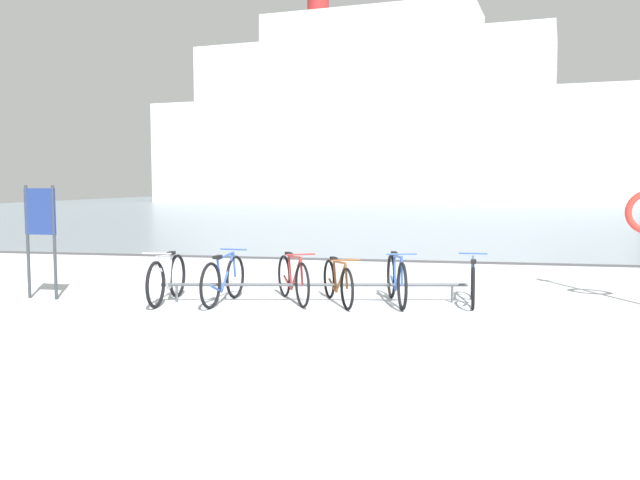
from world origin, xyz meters
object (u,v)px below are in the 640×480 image
at_px(bicycle_5, 473,282).
at_px(info_sign, 40,223).
at_px(bicycle_2, 293,279).
at_px(bicycle_1, 223,280).
at_px(bicycle_3, 338,282).
at_px(bicycle_4, 396,280).
at_px(bicycle_0, 167,279).
at_px(ferry_ship, 380,125).

relative_size(bicycle_5, info_sign, 0.89).
xyz_separation_m(bicycle_2, info_sign, (-4.08, -0.51, 0.88)).
height_order(bicycle_1, bicycle_3, bicycle_1).
bearing_deg(bicycle_4, bicycle_2, -174.29).
relative_size(bicycle_0, ferry_ship, 0.04).
height_order(bicycle_2, info_sign, info_sign).
relative_size(bicycle_0, info_sign, 0.90).
bearing_deg(bicycle_0, bicycle_5, 10.04).
relative_size(bicycle_2, info_sign, 0.83).
xyz_separation_m(bicycle_1, bicycle_3, (1.77, 0.29, -0.03)).
distance_m(bicycle_2, bicycle_3, 0.73).
height_order(bicycle_3, info_sign, info_sign).
xyz_separation_m(bicycle_0, bicycle_3, (2.67, 0.41, -0.03)).
xyz_separation_m(bicycle_3, ferry_ship, (-4.97, 52.78, 6.91)).
relative_size(bicycle_0, bicycle_2, 1.09).
xyz_separation_m(bicycle_1, bicycle_4, (2.67, 0.48, 0.01)).
relative_size(bicycle_3, bicycle_4, 0.90).
bearing_deg(bicycle_0, bicycle_4, 9.52).
relative_size(bicycle_1, bicycle_3, 1.07).
bearing_deg(info_sign, bicycle_5, 7.52).
bearing_deg(ferry_ship, bicycle_4, -83.63).
height_order(bicycle_4, bicycle_5, bicycle_4).
distance_m(bicycle_5, ferry_ship, 53.27).
bearing_deg(bicycle_2, bicycle_4, 5.71).
bearing_deg(bicycle_3, bicycle_1, -170.76).
relative_size(bicycle_2, ferry_ship, 0.03).
distance_m(bicycle_2, bicycle_5, 2.83).
distance_m(bicycle_1, bicycle_4, 2.72).
height_order(bicycle_1, bicycle_5, bicycle_1).
bearing_deg(bicycle_2, ferry_ship, 94.60).
height_order(info_sign, ferry_ship, ferry_ship).
distance_m(bicycle_5, info_sign, 7.00).
height_order(bicycle_2, bicycle_5, bicycle_2).
bearing_deg(bicycle_4, bicycle_3, -167.86).
relative_size(bicycle_3, ferry_ship, 0.03).
relative_size(bicycle_4, bicycle_5, 1.05).
distance_m(bicycle_1, bicycle_2, 1.09).
bearing_deg(bicycle_3, bicycle_0, -171.37).
bearing_deg(info_sign, bicycle_2, 7.06).
bearing_deg(bicycle_3, bicycle_5, 11.83).
xyz_separation_m(bicycle_2, bicycle_4, (1.63, 0.16, 0.01)).
bearing_deg(bicycle_5, info_sign, -172.48).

